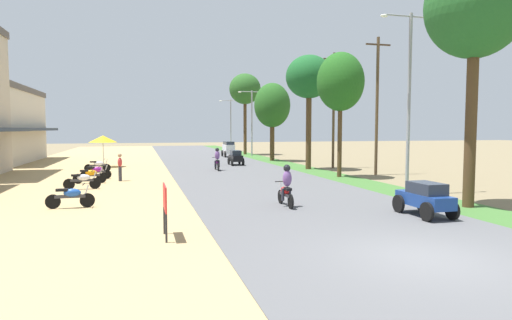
{
  "coord_description": "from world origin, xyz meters",
  "views": [
    {
      "loc": [
        -6.43,
        -8.69,
        3.12
      ],
      "look_at": [
        -0.09,
        15.09,
        1.35
      ],
      "focal_mm": 30.43,
      "sensor_mm": 36.0,
      "label": 1
    }
  ],
  "objects_px": {
    "parked_motorbike_nearest": "(71,196)",
    "car_sedan_blue": "(425,197)",
    "median_tree_second": "(340,82)",
    "motorbike_foreground_rider": "(286,187)",
    "median_tree_fifth": "(245,90)",
    "streetlamp_near": "(409,91)",
    "car_van_white": "(229,148)",
    "parked_motorbike_fifth": "(98,165)",
    "parked_motorbike_second": "(83,180)",
    "vendor_umbrella": "(103,139)",
    "parked_motorbike_third": "(90,175)",
    "pedestrian_on_shoulder": "(120,166)",
    "car_hatchback_black": "(236,157)",
    "parked_motorbike_fourth": "(96,171)",
    "median_tree_third": "(309,78)",
    "streetlamp_mid": "(252,118)",
    "median_tree_fourth": "(272,106)",
    "streetlamp_far": "(231,121)",
    "street_signboard": "(165,201)",
    "utility_pole_near": "(377,104)",
    "median_tree_nearest": "(475,8)",
    "motorbike_ahead_second": "(217,160)",
    "utility_pole_far": "(334,108)"
  },
  "relations": [
    {
      "from": "median_tree_fourth",
      "to": "streetlamp_far",
      "type": "relative_size",
      "value": 1.04
    },
    {
      "from": "median_tree_fourth",
      "to": "streetlamp_near",
      "type": "bearing_deg",
      "value": -90.02
    },
    {
      "from": "median_tree_fourth",
      "to": "car_van_white",
      "type": "relative_size",
      "value": 3.08
    },
    {
      "from": "car_van_white",
      "to": "utility_pole_near",
      "type": "bearing_deg",
      "value": -72.77
    },
    {
      "from": "median_tree_second",
      "to": "motorbike_foreground_rider",
      "type": "relative_size",
      "value": 4.37
    },
    {
      "from": "motorbike_ahead_second",
      "to": "streetlamp_near",
      "type": "bearing_deg",
      "value": -62.9
    },
    {
      "from": "streetlamp_near",
      "to": "car_van_white",
      "type": "xyz_separation_m",
      "value": [
        -3.0,
        28.23,
        -3.85
      ]
    },
    {
      "from": "parked_motorbike_nearest",
      "to": "parked_motorbike_second",
      "type": "bearing_deg",
      "value": 92.47
    },
    {
      "from": "median_tree_nearest",
      "to": "car_sedan_blue",
      "type": "xyz_separation_m",
      "value": [
        -2.86,
        -1.21,
        -6.96
      ]
    },
    {
      "from": "parked_motorbike_third",
      "to": "streetlamp_near",
      "type": "bearing_deg",
      "value": -27.57
    },
    {
      "from": "parked_motorbike_third",
      "to": "streetlamp_near",
      "type": "xyz_separation_m",
      "value": [
        15.0,
        -7.83,
        4.32
      ]
    },
    {
      "from": "street_signboard",
      "to": "utility_pole_near",
      "type": "height_order",
      "value": "utility_pole_near"
    },
    {
      "from": "utility_pole_far",
      "to": "car_hatchback_black",
      "type": "xyz_separation_m",
      "value": [
        -7.05,
        3.92,
        -3.98
      ]
    },
    {
      "from": "car_sedan_blue",
      "to": "motorbike_ahead_second",
      "type": "bearing_deg",
      "value": 102.71
    },
    {
      "from": "parked_motorbike_nearest",
      "to": "car_sedan_blue",
      "type": "relative_size",
      "value": 0.8
    },
    {
      "from": "parked_motorbike_fifth",
      "to": "car_hatchback_black",
      "type": "distance_m",
      "value": 11.08
    },
    {
      "from": "median_tree_nearest",
      "to": "median_tree_second",
      "type": "height_order",
      "value": "median_tree_nearest"
    },
    {
      "from": "parked_motorbike_second",
      "to": "vendor_umbrella",
      "type": "bearing_deg",
      "value": 90.1
    },
    {
      "from": "median_tree_nearest",
      "to": "streetlamp_near",
      "type": "relative_size",
      "value": 1.15
    },
    {
      "from": "median_tree_third",
      "to": "utility_pole_near",
      "type": "bearing_deg",
      "value": -55.87
    },
    {
      "from": "parked_motorbike_fifth",
      "to": "utility_pole_far",
      "type": "xyz_separation_m",
      "value": [
        17.73,
        -0.98,
        4.17
      ]
    },
    {
      "from": "parked_motorbike_fifth",
      "to": "car_sedan_blue",
      "type": "relative_size",
      "value": 0.8
    },
    {
      "from": "car_sedan_blue",
      "to": "parked_motorbike_fourth",
      "type": "bearing_deg",
      "value": 129.22
    },
    {
      "from": "median_tree_second",
      "to": "motorbike_ahead_second",
      "type": "bearing_deg",
      "value": 138.26
    },
    {
      "from": "streetlamp_near",
      "to": "car_sedan_blue",
      "type": "height_order",
      "value": "streetlamp_near"
    },
    {
      "from": "parked_motorbike_fourth",
      "to": "median_tree_fourth",
      "type": "bearing_deg",
      "value": 38.97
    },
    {
      "from": "median_tree_fifth",
      "to": "motorbike_foreground_rider",
      "type": "distance_m",
      "value": 35.96
    },
    {
      "from": "pedestrian_on_shoulder",
      "to": "car_hatchback_black",
      "type": "height_order",
      "value": "pedestrian_on_shoulder"
    },
    {
      "from": "parked_motorbike_nearest",
      "to": "car_van_white",
      "type": "bearing_deg",
      "value": 67.27
    },
    {
      "from": "parked_motorbike_nearest",
      "to": "median_tree_second",
      "type": "height_order",
      "value": "median_tree_second"
    },
    {
      "from": "median_tree_third",
      "to": "streetlamp_mid",
      "type": "relative_size",
      "value": 1.16
    },
    {
      "from": "car_van_white",
      "to": "median_tree_second",
      "type": "bearing_deg",
      "value": -81.86
    },
    {
      "from": "median_tree_nearest",
      "to": "median_tree_fourth",
      "type": "relative_size",
      "value": 1.31
    },
    {
      "from": "parked_motorbike_fifth",
      "to": "parked_motorbike_second",
      "type": "bearing_deg",
      "value": -89.42
    },
    {
      "from": "parked_motorbike_third",
      "to": "utility_pole_far",
      "type": "relative_size",
      "value": 0.2
    },
    {
      "from": "parked_motorbike_fifth",
      "to": "car_sedan_blue",
      "type": "xyz_separation_m",
      "value": [
        12.51,
        -19.68,
        0.19
      ]
    },
    {
      "from": "parked_motorbike_third",
      "to": "car_hatchback_black",
      "type": "distance_m",
      "value": 14.33
    },
    {
      "from": "median_tree_second",
      "to": "car_van_white",
      "type": "height_order",
      "value": "median_tree_second"
    },
    {
      "from": "parked_motorbike_fifth",
      "to": "pedestrian_on_shoulder",
      "type": "bearing_deg",
      "value": -73.74
    },
    {
      "from": "median_tree_third",
      "to": "streetlamp_far",
      "type": "relative_size",
      "value": 1.2
    },
    {
      "from": "median_tree_fourth",
      "to": "streetlamp_near",
      "type": "height_order",
      "value": "streetlamp_near"
    },
    {
      "from": "parked_motorbike_third",
      "to": "median_tree_fifth",
      "type": "distance_m",
      "value": 29.87
    },
    {
      "from": "utility_pole_far",
      "to": "car_sedan_blue",
      "type": "relative_size",
      "value": 4.01
    },
    {
      "from": "median_tree_fifth",
      "to": "streetlamp_near",
      "type": "distance_m",
      "value": 32.81
    },
    {
      "from": "vendor_umbrella",
      "to": "streetlamp_mid",
      "type": "xyz_separation_m",
      "value": [
        15.13,
        11.14,
        2.03
      ]
    },
    {
      "from": "median_tree_second",
      "to": "car_van_white",
      "type": "xyz_separation_m",
      "value": [
        -3.0,
        20.96,
        -5.01
      ]
    },
    {
      "from": "median_tree_third",
      "to": "motorbike_ahead_second",
      "type": "height_order",
      "value": "median_tree_third"
    },
    {
      "from": "street_signboard",
      "to": "car_van_white",
      "type": "distance_m",
      "value": 35.03
    },
    {
      "from": "median_tree_nearest",
      "to": "streetlamp_far",
      "type": "xyz_separation_m",
      "value": [
        -0.17,
        45.43,
        -3.49
      ]
    },
    {
      "from": "streetlamp_mid",
      "to": "streetlamp_far",
      "type": "height_order",
      "value": "streetlamp_mid"
    }
  ]
}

